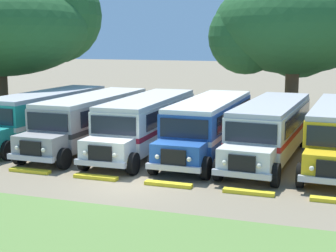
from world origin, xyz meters
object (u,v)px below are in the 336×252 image
at_px(parked_bus_slot_0, 46,114).
at_px(secondary_tree, 1,24).
at_px(parked_bus_slot_3, 209,123).
at_px(broad_shade_tree, 298,27).
at_px(parked_bus_slot_4, 271,127).
at_px(parked_bus_slot_1, 92,118).
at_px(parked_bus_slot_2, 147,121).

height_order(parked_bus_slot_0, secondary_tree, secondary_tree).
bearing_deg(parked_bus_slot_3, broad_shade_tree, 166.48).
xyz_separation_m(broad_shade_tree, secondary_tree, (-20.07, -7.06, 0.19)).
height_order(parked_bus_slot_0, parked_bus_slot_4, same).
bearing_deg(secondary_tree, parked_bus_slot_4, -16.42).
distance_m(parked_bus_slot_4, broad_shade_tree, 13.94).
bearing_deg(secondary_tree, broad_shade_tree, 19.37).
height_order(parked_bus_slot_1, parked_bus_slot_3, same).
distance_m(parked_bus_slot_2, parked_bus_slot_3, 3.36).
xyz_separation_m(parked_bus_slot_4, broad_shade_tree, (0.07, 12.95, 5.16)).
bearing_deg(secondary_tree, parked_bus_slot_3, -18.96).
xyz_separation_m(parked_bus_slot_3, parked_bus_slot_4, (3.18, -0.11, 0.00)).
bearing_deg(parked_bus_slot_2, secondary_tree, -114.87).
xyz_separation_m(parked_bus_slot_0, parked_bus_slot_4, (13.06, -0.35, 0.00)).
relative_size(parked_bus_slot_2, secondary_tree, 0.75).
height_order(parked_bus_slot_1, parked_bus_slot_2, same).
distance_m(parked_bus_slot_2, parked_bus_slot_4, 6.53).
bearing_deg(parked_bus_slot_3, secondary_tree, -108.26).
height_order(parked_bus_slot_3, broad_shade_tree, broad_shade_tree).
xyz_separation_m(parked_bus_slot_2, parked_bus_slot_3, (3.35, 0.31, 0.00)).
relative_size(parked_bus_slot_0, broad_shade_tree, 0.88).
relative_size(parked_bus_slot_2, parked_bus_slot_3, 1.00).
bearing_deg(broad_shade_tree, parked_bus_slot_2, -116.66).
height_order(parked_bus_slot_3, secondary_tree, secondary_tree).
height_order(parked_bus_slot_3, parked_bus_slot_4, same).
bearing_deg(parked_bus_slot_1, secondary_tree, -119.88).
relative_size(parked_bus_slot_3, parked_bus_slot_4, 0.99).
xyz_separation_m(parked_bus_slot_0, broad_shade_tree, (13.13, 12.60, 5.16)).
height_order(parked_bus_slot_2, broad_shade_tree, broad_shade_tree).
distance_m(parked_bus_slot_0, parked_bus_slot_3, 9.88).
relative_size(parked_bus_slot_1, secondary_tree, 0.75).
bearing_deg(parked_bus_slot_3, parked_bus_slot_1, -85.64).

